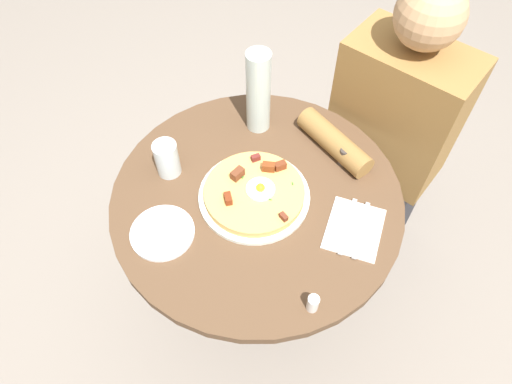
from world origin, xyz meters
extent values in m
plane|color=gray|center=(0.00, 0.00, 0.00)|extent=(6.00, 6.00, 0.00)
cylinder|color=brown|center=(0.00, 0.00, 0.69)|extent=(0.81, 0.81, 0.03)
cylinder|color=#333338|center=(0.00, 0.00, 0.34)|extent=(0.10, 0.10, 0.67)
cylinder|color=#333338|center=(0.00, 0.00, 0.01)|extent=(0.37, 0.37, 0.02)
cube|color=#2D2D33|center=(0.14, 0.55, 0.23)|extent=(0.32, 0.28, 0.45)
cube|color=olive|center=(0.14, 0.55, 0.69)|extent=(0.38, 0.22, 0.48)
sphere|color=tan|center=(0.14, 0.55, 1.04)|extent=(0.19, 0.19, 0.19)
cylinder|color=olive|center=(0.07, 0.28, 0.73)|extent=(0.27, 0.13, 0.07)
cylinder|color=silver|center=(0.00, -0.01, 0.71)|extent=(0.31, 0.31, 0.01)
cylinder|color=tan|center=(0.00, -0.01, 0.72)|extent=(0.28, 0.28, 0.02)
cylinder|color=white|center=(0.01, 0.00, 0.74)|extent=(0.08, 0.08, 0.01)
sphere|color=yellow|center=(0.01, 0.00, 0.74)|extent=(0.02, 0.02, 0.02)
cube|color=brown|center=(-0.01, 0.07, 0.75)|extent=(0.04, 0.04, 0.03)
cube|color=maroon|center=(-0.03, -0.08, 0.75)|extent=(0.04, 0.03, 0.02)
cube|color=maroon|center=(-0.06, 0.07, 0.74)|extent=(0.02, 0.03, 0.02)
cube|color=brown|center=(0.01, 0.09, 0.75)|extent=(0.03, 0.04, 0.02)
cube|color=brown|center=(0.12, -0.03, 0.74)|extent=(0.03, 0.02, 0.02)
cube|color=brown|center=(-0.06, -0.01, 0.75)|extent=(0.02, 0.04, 0.03)
cube|color=#387F2D|center=(-0.05, 0.00, 0.74)|extent=(0.00, 0.01, 0.00)
cube|color=#387F2D|center=(0.05, -0.01, 0.74)|extent=(0.01, 0.01, 0.00)
cube|color=#387F2D|center=(0.07, 0.07, 0.74)|extent=(0.01, 0.01, 0.00)
cube|color=#387F2D|center=(0.00, -0.02, 0.74)|extent=(0.00, 0.01, 0.00)
cube|color=#387F2D|center=(0.01, -0.03, 0.74)|extent=(0.01, 0.00, 0.00)
cube|color=#387F2D|center=(0.00, 0.01, 0.74)|extent=(0.01, 0.01, 0.00)
cylinder|color=white|center=(-0.11, -0.25, 0.71)|extent=(0.17, 0.17, 0.01)
cube|color=white|center=(0.27, 0.08, 0.70)|extent=(0.19, 0.21, 0.00)
cube|color=silver|center=(0.29, 0.08, 0.71)|extent=(0.07, 0.17, 0.00)
cube|color=silver|center=(0.25, 0.07, 0.71)|extent=(0.07, 0.17, 0.00)
cylinder|color=silver|center=(-0.25, -0.09, 0.76)|extent=(0.07, 0.07, 0.11)
cylinder|color=silver|center=(-0.17, 0.21, 0.84)|extent=(0.07, 0.07, 0.27)
cylinder|color=white|center=(0.31, -0.17, 0.73)|extent=(0.03, 0.03, 0.05)
cylinder|color=#3F3833|center=(0.12, 0.25, 0.73)|extent=(0.03, 0.03, 0.06)
camera|label=1|loc=(0.47, -0.58, 1.75)|focal=32.47mm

